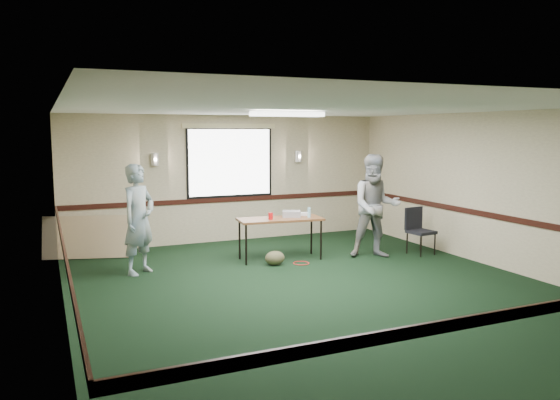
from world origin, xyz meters
name	(u,v)px	position (x,y,z in m)	size (l,w,h in m)	color
ground	(314,289)	(0.00, 0.00, 0.00)	(8.00, 8.00, 0.00)	black
room_shell	(262,174)	(0.00, 2.12, 1.58)	(8.00, 8.02, 8.00)	tan
folding_table	(280,221)	(0.29, 1.95, 0.72)	(1.60, 0.77, 0.77)	#513517
projector	(291,214)	(0.54, 2.00, 0.83)	(0.33, 0.28, 0.11)	#9897A0
game_console	(305,214)	(0.86, 2.08, 0.80)	(0.20, 0.16, 0.05)	silver
red_cup	(271,216)	(0.07, 1.88, 0.84)	(0.08, 0.08, 0.12)	#BD0C0E
water_bottle	(309,212)	(0.81, 1.81, 0.87)	(0.06, 0.06, 0.19)	#85C5DA
duffel_bag	(275,258)	(0.02, 1.58, 0.13)	(0.36, 0.27, 0.25)	#484129
cable_coil	(301,263)	(0.50, 1.49, 0.01)	(0.29, 0.29, 0.01)	red
folded_table	(86,237)	(-3.00, 3.49, 0.40)	(1.55, 0.07, 0.80)	tan
conference_chair	(418,227)	(2.93, 1.34, 0.52)	(0.49, 0.51, 0.89)	black
person_left	(139,219)	(-2.26, 1.96, 0.92)	(0.67, 0.44, 1.83)	#41688F
person_right	(376,206)	(1.99, 1.40, 0.97)	(0.94, 0.73, 1.94)	#687EA3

